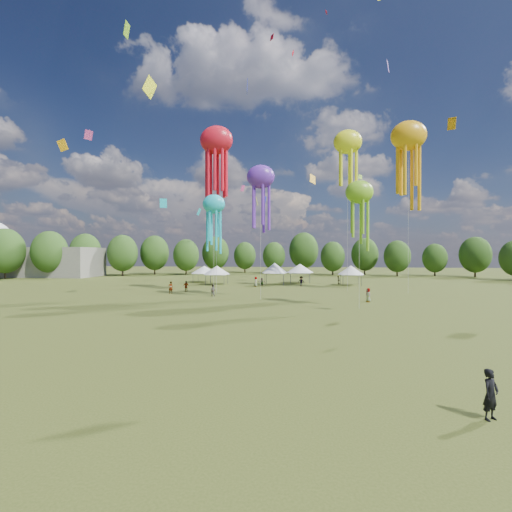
# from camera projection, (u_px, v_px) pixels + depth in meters

# --- Properties ---
(ground) EXTENTS (300.00, 300.00, 0.00)m
(ground) POSITION_uv_depth(u_px,v_px,m) (245.00, 395.00, 14.87)
(ground) COLOR #384416
(ground) RESTS_ON ground
(observer_main) EXTENTS (0.82, 0.75, 1.88)m
(observer_main) POSITION_uv_depth(u_px,v_px,m) (491.00, 395.00, 12.65)
(observer_main) COLOR black
(observer_main) RESTS_ON ground
(spectator_near) EXTENTS (0.96, 0.82, 1.70)m
(spectator_near) POSITION_uv_depth(u_px,v_px,m) (213.00, 290.00, 49.97)
(spectator_near) COLOR gray
(spectator_near) RESTS_ON ground
(spectators_far) EXTENTS (29.52, 27.29, 1.92)m
(spectators_far) POSITION_uv_depth(u_px,v_px,m) (277.00, 284.00, 61.09)
(spectators_far) COLOR gray
(spectators_far) RESTS_ON ground
(festival_tents) EXTENTS (36.28, 10.98, 4.46)m
(festival_tents) POSITION_uv_depth(u_px,v_px,m) (268.00, 269.00, 70.72)
(festival_tents) COLOR #47474C
(festival_tents) RESTS_ON ground
(show_kites) EXTENTS (35.26, 21.86, 27.20)m
(show_kites) POSITION_uv_depth(u_px,v_px,m) (317.00, 164.00, 52.27)
(show_kites) COLOR #6629B8
(show_kites) RESTS_ON ground
(small_kites) EXTENTS (66.47, 63.05, 43.38)m
(small_kites) POSITION_uv_depth(u_px,v_px,m) (290.00, 106.00, 55.83)
(small_kites) COLOR #6629B8
(small_kites) RESTS_ON ground
(treeline) EXTENTS (201.57, 95.24, 13.43)m
(treeline) POSITION_uv_depth(u_px,v_px,m) (269.00, 253.00, 77.38)
(treeline) COLOR #38281C
(treeline) RESTS_ON ground
(hangar) EXTENTS (40.00, 12.00, 8.00)m
(hangar) POSITION_uv_depth(u_px,v_px,m) (27.00, 262.00, 94.66)
(hangar) COLOR gray
(hangar) RESTS_ON ground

